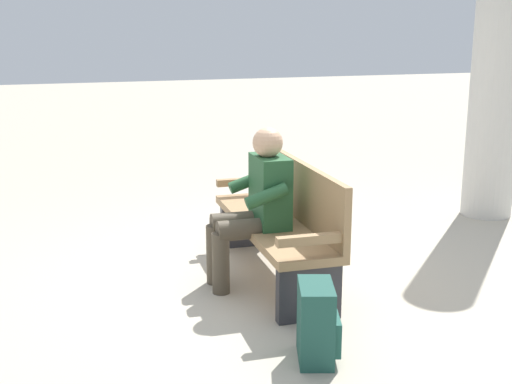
% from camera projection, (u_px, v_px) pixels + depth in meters
% --- Properties ---
extents(ground_plane, '(40.00, 40.00, 0.00)m').
position_uv_depth(ground_plane, '(272.00, 277.00, 5.13)').
color(ground_plane, '#B7AD99').
extents(bench_near, '(1.83, 0.60, 0.90)m').
position_uv_depth(bench_near, '(282.00, 219.00, 5.04)').
color(bench_near, '#9E7A51').
rests_on(bench_near, ground).
extents(person_seated, '(0.59, 0.59, 1.18)m').
position_uv_depth(person_seated, '(256.00, 203.00, 4.85)').
color(person_seated, '#23512D').
rests_on(person_seated, ground).
extents(backpack, '(0.39, 0.32, 0.46)m').
position_uv_depth(backpack, '(317.00, 323.00, 3.81)').
color(backpack, '#1E4C42').
rests_on(backpack, ground).
extents(support_pillar, '(0.50, 0.50, 3.07)m').
position_uv_depth(support_pillar, '(498.00, 63.00, 6.50)').
color(support_pillar, beige).
rests_on(support_pillar, ground).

